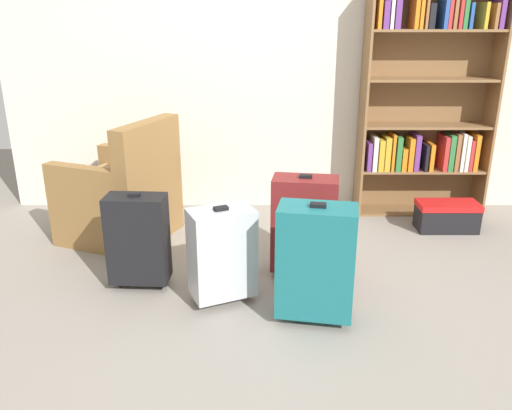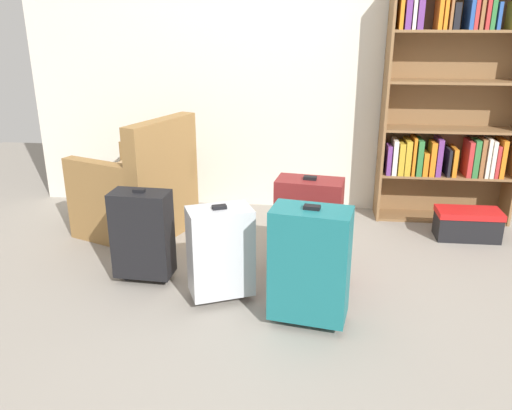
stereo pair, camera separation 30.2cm
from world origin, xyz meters
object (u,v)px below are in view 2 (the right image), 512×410
object	(u,v)px
bookshelf	(451,103)
mug	(213,236)
suitcase_dark_red	(308,226)
armchair	(139,193)
storage_box	(467,223)
suitcase_silver	(220,251)
suitcase_black	(143,234)
suitcase_teal	(310,264)

from	to	relation	value
bookshelf	mug	size ratio (longest dim) A/B	15.36
suitcase_dark_red	mug	bearing A→B (deg)	145.97
armchair	storage_box	world-z (taller)	armchair
mug	suitcase_silver	bearing A→B (deg)	-75.83
bookshelf	suitcase_dark_red	world-z (taller)	bookshelf
bookshelf	suitcase_dark_red	xyz separation A→B (m)	(-1.07, -1.19, -0.60)
suitcase_dark_red	armchair	bearing A→B (deg)	154.30
suitcase_black	suitcase_teal	world-z (taller)	suitcase_teal
bookshelf	mug	distance (m)	2.11
bookshelf	suitcase_teal	size ratio (longest dim) A/B	2.70
suitcase_silver	suitcase_dark_red	distance (m)	0.60
armchair	mug	bearing A→B (deg)	-14.15
suitcase_black	mug	bearing A→B (deg)	63.90
suitcase_dark_red	suitcase_teal	bearing A→B (deg)	-88.42
storage_box	suitcase_black	world-z (taller)	suitcase_black
armchair	suitcase_dark_red	bearing A→B (deg)	-25.70
mug	suitcase_teal	world-z (taller)	suitcase_teal
storage_box	mug	bearing A→B (deg)	-171.68
suitcase_black	storage_box	bearing A→B (deg)	22.52
suitcase_black	suitcase_dark_red	xyz separation A→B (m)	(1.02, 0.16, 0.03)
suitcase_silver	armchair	bearing A→B (deg)	129.75
mug	suitcase_black	xyz separation A→B (m)	(-0.31, -0.64, 0.27)
mug	storage_box	bearing A→B (deg)	8.32
suitcase_black	suitcase_teal	bearing A→B (deg)	-20.03
storage_box	suitcase_dark_red	size ratio (longest dim) A/B	0.69
suitcase_black	suitcase_dark_red	distance (m)	1.03
suitcase_black	bookshelf	bearing A→B (deg)	33.00
armchair	suitcase_black	bearing A→B (deg)	-70.19
armchair	storage_box	distance (m)	2.50
storage_box	suitcase_black	distance (m)	2.40
suitcase_teal	suitcase_dark_red	size ratio (longest dim) A/B	1.01
armchair	suitcase_black	xyz separation A→B (m)	(0.28, -0.79, 0.00)
bookshelf	suitcase_silver	size ratio (longest dim) A/B	3.11
armchair	mug	size ratio (longest dim) A/B	7.59
suitcase_teal	armchair	bearing A→B (deg)	138.48
suitcase_silver	suitcase_teal	world-z (taller)	suitcase_teal
armchair	mug	world-z (taller)	armchair
armchair	suitcase_teal	bearing A→B (deg)	-41.52
suitcase_teal	suitcase_dark_red	bearing A→B (deg)	91.58
mug	storage_box	distance (m)	1.92
armchair	suitcase_teal	size ratio (longest dim) A/B	1.33
suitcase_silver	suitcase_teal	xyz separation A→B (m)	(0.51, -0.20, 0.05)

